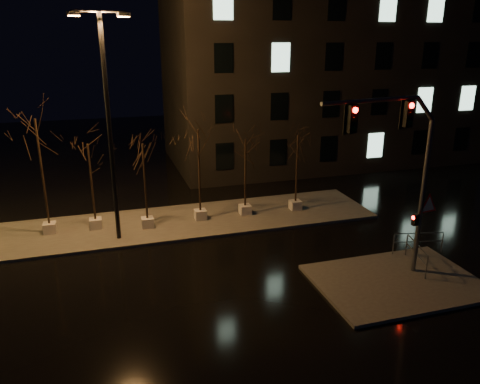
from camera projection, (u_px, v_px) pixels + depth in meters
name	position (u px, v px, depth m)	size (l,w,h in m)	color
ground	(209.00, 270.00, 21.34)	(90.00, 90.00, 0.00)	black
median	(185.00, 221.00, 26.76)	(22.00, 5.00, 0.15)	#4F4D47
sidewalk_corner	(397.00, 281.00, 20.20)	(7.00, 5.00, 0.15)	#4F4D47
building	(321.00, 70.00, 39.17)	(25.00, 12.00, 15.00)	black
tree_0	(38.00, 145.00, 23.57)	(1.80, 1.80, 6.30)	silver
tree_1	(90.00, 163.00, 24.51)	(1.80, 1.80, 4.83)	silver
tree_2	(144.00, 163.00, 24.65)	(1.80, 1.80, 4.82)	silver
tree_3	(199.00, 150.00, 25.66)	(1.80, 1.80, 5.36)	silver
tree_4	(245.00, 156.00, 26.62)	(1.80, 1.80, 4.62)	silver
tree_5	(297.00, 152.00, 27.33)	(1.80, 1.80, 4.71)	silver
traffic_signal_mast	(404.00, 163.00, 18.88)	(6.36, 1.01, 7.82)	slate
streetlight_main	(108.00, 115.00, 22.39)	(2.77, 0.89, 11.12)	black
guard_rail_a	(418.00, 240.00, 22.46)	(2.45, 0.56, 1.08)	slate
guard_rail_b	(417.00, 252.00, 21.17)	(0.63, 2.27, 1.11)	slate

